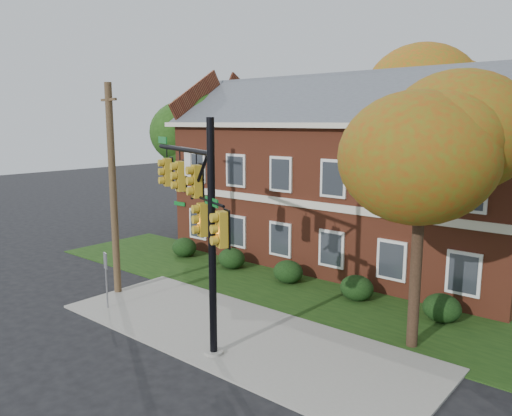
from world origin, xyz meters
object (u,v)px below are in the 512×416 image
Objects in this scene: hedge_far_right at (442,308)px; traffic_signal at (197,206)px; tree_left_rear at (202,131)px; tree_far_rear at (434,96)px; hedge_far_left at (184,247)px; hedge_right at (357,288)px; tree_near_right at (429,142)px; utility_pole at (113,190)px; apartment_building at (349,166)px; sign_post at (106,271)px; hedge_left at (232,258)px; hedge_center at (288,272)px.

traffic_signal is at bearing -130.17° from hedge_far_right.
tree_far_rear reaches higher than tree_left_rear.
tree_far_rear reaches higher than hedge_far_left.
hedge_far_left is at bearing -122.50° from tree_far_rear.
tree_left_rear is (-16.73, 4.14, 6.16)m from hedge_far_right.
hedge_right is 7.72m from tree_near_right.
utility_pole is (4.93, -9.95, -2.19)m from tree_left_rear.
utility_pole is (-11.80, -5.81, 3.96)m from hedge_far_right.
hedge_far_right is 18.30m from tree_left_rear.
apartment_building is 13.37m from sign_post.
hedge_left and hedge_center have the same top height.
hedge_far_left is 1.00× the size of hedge_right.
sign_post reaches higher than hedge_far_right.
utility_pole is (-1.30, -5.81, 3.96)m from hedge_left.
hedge_far_right is 0.19× the size of traffic_signal.
tree_left_rear is 11.32m from utility_pole.
sign_post reaches higher than hedge_right.
tree_far_rear is at bearing 38.97° from tree_left_rear.
tree_left_rear is at bearing 123.42° from hedge_far_left.
hedge_far_left is 10.50m from hedge_right.
apartment_building is 7.73m from hedge_right.
sign_post is (3.50, -7.19, 1.04)m from hedge_far_left.
hedge_center is 8.51m from utility_pole.
hedge_left is 9.25m from traffic_signal.
tree_near_right is at bearing -69.73° from tree_far_rear.
tree_near_right is (3.72, -2.83, 6.14)m from hedge_right.
sign_post is (-10.50, -7.19, 1.04)m from hedge_far_right.
hedge_right is 0.16× the size of tree_left_rear.
hedge_far_right is at bearing 0.00° from hedge_right.
apartment_building is at bearing 91.38° from sign_post.
tree_far_rear is (1.34, 7.84, 3.86)m from apartment_building.
apartment_building is 13.43× the size of hedge_far_right.
traffic_signal is (4.76, -6.80, 4.07)m from hedge_left.
apartment_building is 12.07m from utility_pole.
hedge_far_left and hedge_right have the same top height.
tree_near_right is 12.65m from sign_post.
hedge_right is 0.16× the size of tree_near_right.
hedge_right is at bearing 62.85° from sign_post.
apartment_building is at bearing 90.00° from hedge_center.
sign_post is (-3.50, -12.44, -3.43)m from apartment_building.
tree_far_rear is (8.34, 13.09, 8.32)m from hedge_far_left.
sign_post is at bearing -103.43° from tree_far_rear.
hedge_far_left is 8.06m from sign_post.
utility_pole is (-4.80, -11.06, -0.50)m from apartment_building.
hedge_far_right is (3.50, 0.00, 0.00)m from hedge_right.
tree_far_rear is at bearing 80.29° from apartment_building.
utility_pole is (-6.14, -18.90, -4.36)m from tree_far_rear.
utility_pole is at bearing -129.56° from hedge_center.
sign_post is (-4.76, -0.39, -3.04)m from traffic_signal.
tree_far_rear reaches higher than apartment_building.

